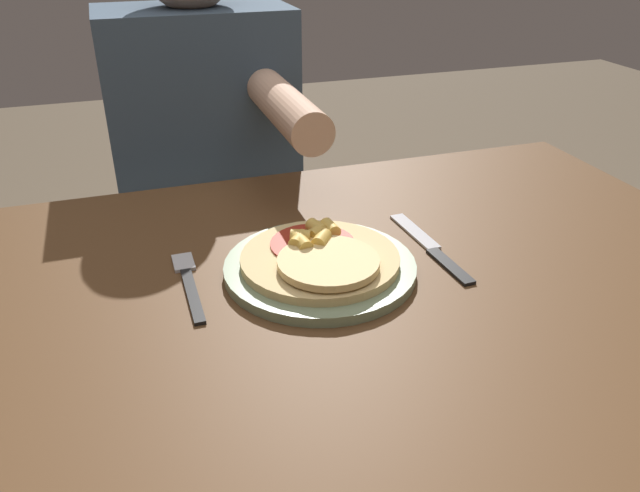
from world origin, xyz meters
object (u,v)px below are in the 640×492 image
at_px(person_diner, 208,166).
at_px(plate, 320,267).
at_px(fork, 189,281).
at_px(pizza, 321,257).
at_px(knife, 431,248).
at_px(dining_table, 312,364).

bearing_deg(person_diner, plate, -83.77).
xyz_separation_m(fork, person_diner, (0.11, 0.54, -0.05)).
xyz_separation_m(pizza, person_diner, (-0.06, 0.57, -0.07)).
relative_size(plate, fork, 1.48).
xyz_separation_m(fork, knife, (0.35, -0.02, 0.00)).
distance_m(dining_table, knife, 0.24).
relative_size(pizza, person_diner, 0.18).
height_order(pizza, person_diner, person_diner).
relative_size(pizza, knife, 0.97).
bearing_deg(knife, person_diner, 112.76).
height_order(dining_table, fork, fork).
xyz_separation_m(plate, fork, (-0.17, 0.03, -0.00)).
distance_m(dining_table, pizza, 0.15).
relative_size(fork, knife, 0.79).
distance_m(dining_table, fork, 0.20).
height_order(plate, pizza, pizza).
xyz_separation_m(dining_table, plate, (0.03, 0.06, 0.11)).
relative_size(dining_table, pizza, 6.08).
bearing_deg(fork, knife, -2.91).
relative_size(knife, person_diner, 0.18).
bearing_deg(pizza, plate, 89.84).
distance_m(plate, pizza, 0.02).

